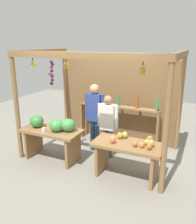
% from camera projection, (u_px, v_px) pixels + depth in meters
% --- Properties ---
extents(ground_plane, '(12.00, 12.00, 0.00)m').
position_uv_depth(ground_plane, '(101.00, 153.00, 5.64)').
color(ground_plane, gray).
rests_on(ground_plane, ground).
extents(market_stall, '(3.29, 2.06, 2.38)m').
position_uv_depth(market_stall, '(109.00, 92.00, 5.65)').
color(market_stall, olive).
rests_on(market_stall, ground).
extents(fruit_counter_left, '(1.33, 0.64, 0.98)m').
position_uv_depth(fruit_counter_left, '(53.00, 132.00, 5.16)').
color(fruit_counter_left, olive).
rests_on(fruit_counter_left, ground).
extents(fruit_counter_right, '(1.33, 0.64, 0.85)m').
position_uv_depth(fruit_counter_right, '(128.00, 151.00, 4.49)').
color(fruit_counter_right, olive).
rests_on(fruit_counter_right, ground).
extents(bottle_shelf_unit, '(2.11, 0.22, 1.35)m').
position_uv_depth(bottle_shelf_unit, '(118.00, 114.00, 6.00)').
color(bottle_shelf_unit, olive).
rests_on(bottle_shelf_unit, ground).
extents(vendor_man, '(0.48, 0.22, 1.63)m').
position_uv_depth(vendor_man, '(95.00, 112.00, 5.51)').
color(vendor_man, navy).
rests_on(vendor_man, ground).
extents(vendor_woman, '(0.48, 0.20, 1.44)m').
position_uv_depth(vendor_woman, '(108.00, 122.00, 5.21)').
color(vendor_woman, '#544D51').
rests_on(vendor_woman, ground).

